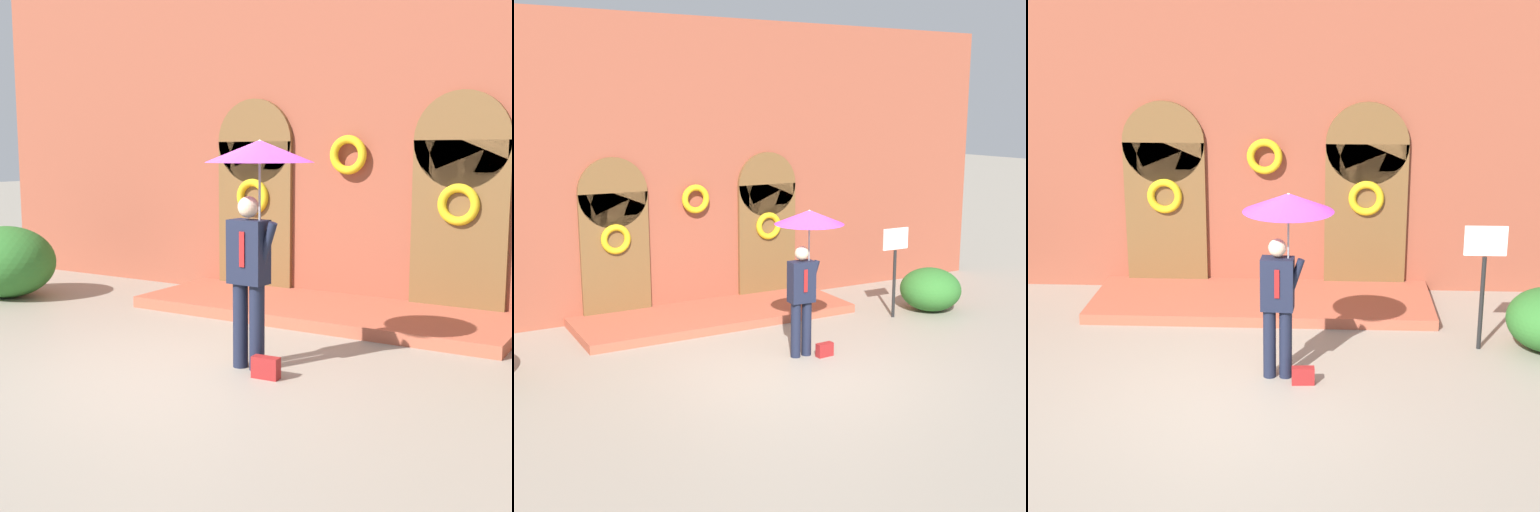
{
  "view_description": "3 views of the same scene",
  "coord_description": "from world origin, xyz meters",
  "views": [
    {
      "loc": [
        4.18,
        -5.61,
        2.25
      ],
      "look_at": [
        -0.19,
        1.62,
        1.0
      ],
      "focal_mm": 50.0,
      "sensor_mm": 36.0,
      "label": 1
    },
    {
      "loc": [
        -5.28,
        -8.83,
        3.91
      ],
      "look_at": [
        0.57,
        1.89,
        1.38
      ],
      "focal_mm": 50.0,
      "sensor_mm": 36.0,
      "label": 2
    },
    {
      "loc": [
        0.95,
        -9.33,
        4.56
      ],
      "look_at": [
        0.42,
        1.46,
        1.3
      ],
      "focal_mm": 60.0,
      "sensor_mm": 36.0,
      "label": 3
    }
  ],
  "objects": [
    {
      "name": "ground_plane",
      "position": [
        0.0,
        0.0,
        0.0
      ],
      "size": [
        80.0,
        80.0,
        0.0
      ],
      "primitive_type": "plane",
      "color": "gray"
    },
    {
      "name": "building_facade",
      "position": [
        -0.0,
        4.15,
        2.68
      ],
      "size": [
        14.0,
        2.3,
        5.6
      ],
      "color": "brown",
      "rests_on": "ground"
    },
    {
      "name": "person_with_umbrella",
      "position": [
        0.48,
        0.52,
        1.91
      ],
      "size": [
        1.1,
        1.1,
        2.36
      ],
      "color": "#191E33",
      "rests_on": "ground"
    },
    {
      "name": "handbag",
      "position": [
        0.71,
        0.32,
        0.11
      ],
      "size": [
        0.29,
        0.14,
        0.22
      ],
      "primitive_type": "cube",
      "rotation": [
        0.0,
        0.0,
        0.07
      ],
      "color": "maroon",
      "rests_on": "ground"
    },
    {
      "name": "sign_post",
      "position": [
        3.06,
        1.55,
        1.16
      ],
      "size": [
        0.56,
        0.06,
        1.72
      ],
      "color": "black",
      "rests_on": "ground"
    }
  ]
}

